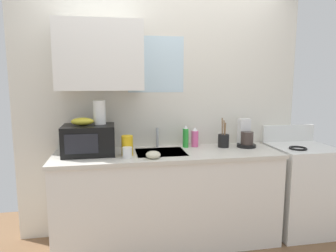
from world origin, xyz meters
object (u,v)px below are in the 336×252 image
mug_white (127,152)px  stove_range (300,188)px  dish_soap_bottle_pink (195,138)px  small_bowl (153,155)px  dish_soap_bottle_green (186,137)px  utensil_crock (223,140)px  microwave (89,140)px  paper_towel_roll (100,112)px  coffee_maker (245,136)px  cereal_canister (127,146)px  banana_bunch (82,121)px

mug_white → stove_range: bearing=4.6°
dish_soap_bottle_pink → small_bowl: bearing=-140.5°
dish_soap_bottle_green → small_bowl: size_ratio=1.73×
mug_white → small_bowl: mug_white is taller
mug_white → utensil_crock: size_ratio=0.32×
microwave → paper_towel_roll: paper_towel_roll is taller
dish_soap_bottle_green → utensil_crock: size_ratio=0.76×
coffee_maker → mug_white: 1.24m
microwave → dish_soap_bottle_green: size_ratio=2.04×
dish_soap_bottle_green → dish_soap_bottle_pink: dish_soap_bottle_green is taller
stove_range → mug_white: (-1.79, -0.14, 0.49)m
paper_towel_roll → cereal_canister: paper_towel_roll is taller
coffee_maker → cereal_canister: (-1.20, -0.16, -0.01)m
banana_bunch → utensil_crock: size_ratio=0.67×
mug_white → dish_soap_bottle_pink: bearing=25.6°
small_bowl → dish_soap_bottle_green: bearing=45.1°
paper_towel_roll → banana_bunch: bearing=-161.6°
dish_soap_bottle_green → dish_soap_bottle_pink: 0.10m
dish_soap_bottle_pink → stove_range: bearing=-10.0°
dish_soap_bottle_pink → utensil_crock: bearing=-15.1°
paper_towel_roll → coffee_maker: 1.47m
microwave → cereal_canister: (0.34, -0.10, -0.04)m
stove_range → small_bowl: (-1.57, -0.20, 0.47)m
dish_soap_bottle_pink → cereal_canister: size_ratio=1.10×
banana_bunch → paper_towel_roll: 0.18m
banana_bunch → dish_soap_bottle_pink: size_ratio=1.01×
microwave → dish_soap_bottle_pink: (1.04, 0.15, -0.04)m
small_bowl → coffee_maker: bearing=17.3°
dish_soap_bottle_pink → small_bowl: 0.62m
microwave → dish_soap_bottle_green: microwave is taller
paper_towel_roll → utensil_crock: size_ratio=0.74×
banana_bunch → utensil_crock: 1.39m
stove_range → dish_soap_bottle_pink: (-1.09, 0.19, 0.53)m
mug_white → utensil_crock: utensil_crock is taller
banana_bunch → dish_soap_bottle_green: 1.01m
banana_bunch → coffee_maker: bearing=2.1°
banana_bunch → paper_towel_roll: (0.15, 0.05, 0.08)m
mug_white → coffee_maker: bearing=11.6°
coffee_maker → dish_soap_bottle_green: size_ratio=1.24×
dish_soap_bottle_pink → utensil_crock: (0.28, -0.08, -0.02)m
paper_towel_roll → mug_white: 0.47m
dish_soap_bottle_pink → mug_white: size_ratio=2.08×
microwave → utensil_crock: bearing=3.1°
paper_towel_roll → coffee_maker: size_ratio=0.79×
dish_soap_bottle_pink → utensil_crock: utensil_crock is taller
cereal_canister → utensil_crock: (0.97, 0.17, -0.02)m
dish_soap_bottle_pink → paper_towel_roll: bearing=-174.2°
banana_bunch → mug_white: bearing=-26.3°
microwave → cereal_canister: size_ratio=2.55×
coffee_maker → dish_soap_bottle_pink: (-0.51, 0.09, -0.01)m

